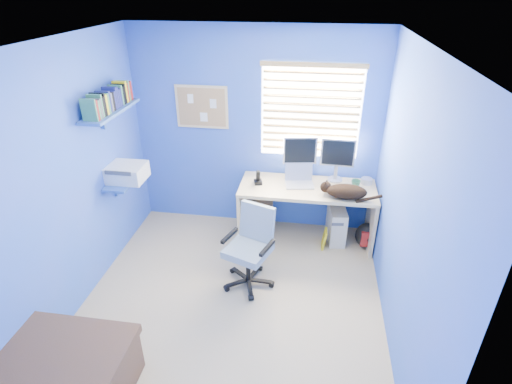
# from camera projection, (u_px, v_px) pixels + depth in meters

# --- Properties ---
(floor) EXTENTS (3.00, 3.20, 0.00)m
(floor) POSITION_uv_depth(u_px,v_px,m) (232.00, 303.00, 4.06)
(floor) COLOR tan
(floor) RESTS_ON ground
(ceiling) EXTENTS (3.00, 3.20, 0.00)m
(ceiling) POSITION_uv_depth(u_px,v_px,m) (222.00, 44.00, 2.88)
(ceiling) COLOR white
(ceiling) RESTS_ON wall_back
(wall_back) EXTENTS (3.00, 0.01, 2.50)m
(wall_back) POSITION_uv_depth(u_px,v_px,m) (256.00, 133.00, 4.86)
(wall_back) COLOR blue
(wall_back) RESTS_ON ground
(wall_front) EXTENTS (3.00, 0.01, 2.50)m
(wall_front) POSITION_uv_depth(u_px,v_px,m) (163.00, 342.00, 2.08)
(wall_front) COLOR blue
(wall_front) RESTS_ON ground
(wall_left) EXTENTS (0.01, 3.20, 2.50)m
(wall_left) POSITION_uv_depth(u_px,v_px,m) (68.00, 184.00, 3.67)
(wall_left) COLOR blue
(wall_left) RESTS_ON ground
(wall_right) EXTENTS (0.01, 3.20, 2.50)m
(wall_right) POSITION_uv_depth(u_px,v_px,m) (407.00, 209.00, 3.27)
(wall_right) COLOR blue
(wall_right) RESTS_ON ground
(desk) EXTENTS (1.61, 0.65, 0.74)m
(desk) POSITION_uv_depth(u_px,v_px,m) (306.00, 214.00, 4.89)
(desk) COLOR #D4B677
(desk) RESTS_ON floor
(laptop) EXTENTS (0.37, 0.31, 0.22)m
(laptop) POSITION_uv_depth(u_px,v_px,m) (300.00, 177.00, 4.70)
(laptop) COLOR silver
(laptop) RESTS_ON desk
(monitor_left) EXTENTS (0.41, 0.19, 0.54)m
(monitor_left) POSITION_uv_depth(u_px,v_px,m) (300.00, 158.00, 4.80)
(monitor_left) COLOR silver
(monitor_left) RESTS_ON desk
(monitor_right) EXTENTS (0.40, 0.14, 0.54)m
(monitor_right) POSITION_uv_depth(u_px,v_px,m) (337.00, 160.00, 4.74)
(monitor_right) COLOR silver
(monitor_right) RESTS_ON desk
(phone) EXTENTS (0.12, 0.13, 0.17)m
(phone) POSITION_uv_depth(u_px,v_px,m) (258.00, 177.00, 4.75)
(phone) COLOR black
(phone) RESTS_ON desk
(mug) EXTENTS (0.10, 0.09, 0.10)m
(mug) POSITION_uv_depth(u_px,v_px,m) (356.00, 184.00, 4.66)
(mug) COLOR #35774C
(mug) RESTS_ON desk
(cd_spindle) EXTENTS (0.13, 0.13, 0.07)m
(cd_spindle) POSITION_uv_depth(u_px,v_px,m) (367.00, 181.00, 4.77)
(cd_spindle) COLOR silver
(cd_spindle) RESTS_ON desk
(cat) EXTENTS (0.49, 0.33, 0.16)m
(cat) POSITION_uv_depth(u_px,v_px,m) (347.00, 192.00, 4.44)
(cat) COLOR black
(cat) RESTS_ON desk
(tower_pc) EXTENTS (0.24, 0.46, 0.45)m
(tower_pc) POSITION_uv_depth(u_px,v_px,m) (336.00, 224.00, 4.96)
(tower_pc) COLOR beige
(tower_pc) RESTS_ON floor
(drawer_boxes) EXTENTS (0.35, 0.28, 0.41)m
(drawer_boxes) POSITION_uv_depth(u_px,v_px,m) (258.00, 218.00, 5.11)
(drawer_boxes) COLOR tan
(drawer_boxes) RESTS_ON floor
(yellow_book) EXTENTS (0.03, 0.17, 0.24)m
(yellow_book) POSITION_uv_depth(u_px,v_px,m) (324.00, 239.00, 4.85)
(yellow_book) COLOR yellow
(yellow_book) RESTS_ON floor
(backpack) EXTENTS (0.30, 0.23, 0.33)m
(backpack) POSITION_uv_depth(u_px,v_px,m) (367.00, 235.00, 4.84)
(backpack) COLOR black
(backpack) RESTS_ON floor
(bed_corner) EXTENTS (0.97, 0.69, 0.47)m
(bed_corner) POSITION_uv_depth(u_px,v_px,m) (64.00, 374.00, 3.07)
(bed_corner) COLOR brown
(bed_corner) RESTS_ON floor
(office_chair) EXTENTS (0.65, 0.65, 0.88)m
(office_chair) POSITION_uv_depth(u_px,v_px,m) (250.00, 257.00, 4.20)
(office_chair) COLOR black
(office_chair) RESTS_ON floor
(window_blinds) EXTENTS (1.15, 0.05, 1.10)m
(window_blinds) POSITION_uv_depth(u_px,v_px,m) (311.00, 112.00, 4.61)
(window_blinds) COLOR white
(window_blinds) RESTS_ON ground
(corkboard) EXTENTS (0.64, 0.02, 0.52)m
(corkboard) POSITION_uv_depth(u_px,v_px,m) (202.00, 107.00, 4.79)
(corkboard) COLOR #D4B677
(corkboard) RESTS_ON ground
(wall_shelves) EXTENTS (0.42, 0.90, 1.05)m
(wall_shelves) POSITION_uv_depth(u_px,v_px,m) (117.00, 137.00, 4.22)
(wall_shelves) COLOR #315AAA
(wall_shelves) RESTS_ON ground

